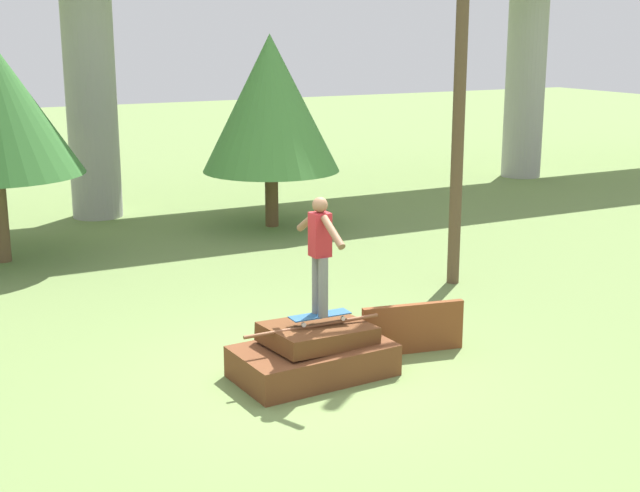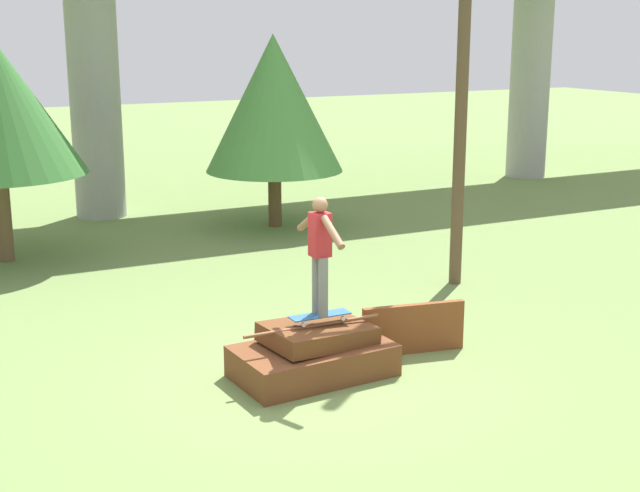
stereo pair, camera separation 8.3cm
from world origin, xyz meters
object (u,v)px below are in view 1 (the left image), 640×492
(skateboard, at_px, (320,316))
(tree_behind_left, at_px, (270,104))
(utility_pole, at_px, (462,29))
(skater, at_px, (320,248))

(skateboard, xyz_separation_m, tree_behind_left, (2.94, 7.88, 1.86))
(utility_pole, relative_size, tree_behind_left, 1.98)
(tree_behind_left, bearing_deg, skater, -110.44)
(skateboard, relative_size, skater, 0.53)
(skater, height_order, utility_pole, utility_pole)
(skateboard, xyz_separation_m, skater, (0.00, -0.00, 0.84))
(utility_pole, bearing_deg, skateboard, -146.51)
(skateboard, distance_m, tree_behind_left, 8.62)
(skateboard, height_order, utility_pole, utility_pole)
(skater, xyz_separation_m, utility_pole, (3.81, 2.52, 2.53))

